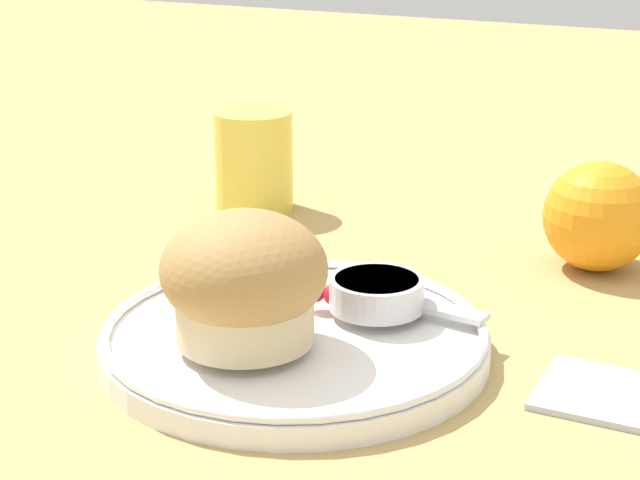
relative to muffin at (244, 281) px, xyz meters
The scene contains 8 objects.
ground_plane 0.07m from the muffin, 35.42° to the left, with size 3.00×3.00×0.00m, color tan.
plate 0.06m from the muffin, 66.26° to the left, with size 0.23×0.23×0.02m.
muffin is the anchor object (origin of this frame).
cream_ramekin 0.09m from the muffin, 57.43° to the left, with size 0.06×0.06×0.02m.
berry_pair 0.08m from the muffin, 76.09° to the left, with size 0.03×0.01×0.01m.
butter_knife 0.11m from the muffin, 70.75° to the left, with size 0.17×0.04×0.00m.
orange_fruit 0.30m from the muffin, 60.91° to the left, with size 0.08×0.08×0.08m.
juice_glass 0.32m from the muffin, 118.55° to the left, with size 0.07×0.07×0.09m.
Camera 1 is at (0.25, -0.51, 0.28)m, focal length 60.00 mm.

